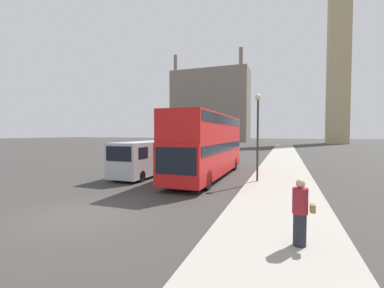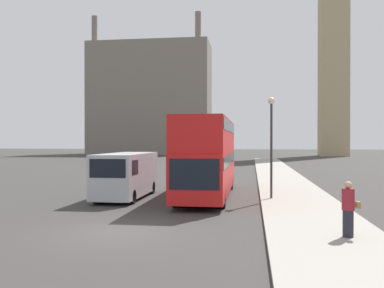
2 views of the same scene
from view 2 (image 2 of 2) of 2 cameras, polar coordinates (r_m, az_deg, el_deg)
The scene contains 7 objects.
ground_plane at distance 15.13m, azimuth -9.93°, elevation -11.42°, with size 300.00×300.00×0.00m, color #383533.
sidewalk_strip at distance 14.60m, azimuth 17.41°, elevation -11.56°, with size 3.80×120.00×0.15m.
building_block_distant at distance 102.69m, azimuth -5.58°, elevation 6.00°, with size 28.32×11.08×31.95m.
red_double_decker_bus at distance 23.70m, azimuth 2.11°, elevation -1.34°, with size 2.48×11.28×4.26m.
white_van at distance 23.42m, azimuth -8.82°, elevation -3.99°, with size 2.11×6.16×2.43m.
pedestrian at distance 14.09m, azimuth 20.13°, elevation -8.17°, with size 0.54×0.38×1.71m.
street_lamp at distance 22.39m, azimuth 10.54°, elevation 1.71°, with size 0.36×0.36×5.20m.
Camera 2 is at (4.55, -14.09, 3.09)m, focal length 40.00 mm.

